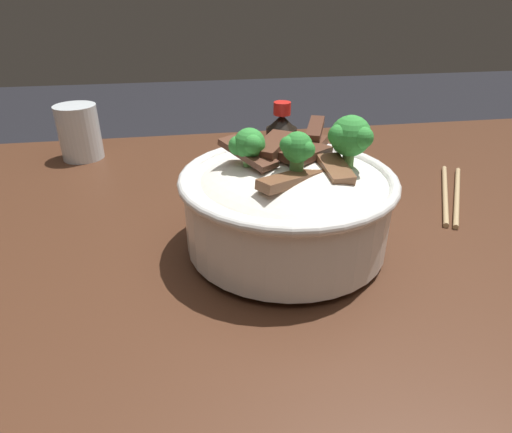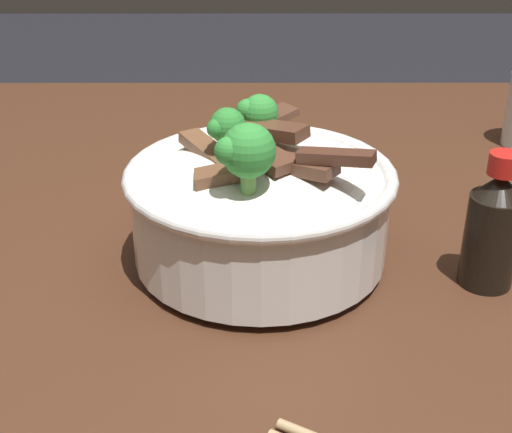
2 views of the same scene
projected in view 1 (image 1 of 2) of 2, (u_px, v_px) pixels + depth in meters
The scene contains 5 objects.
dining_table at pixel (359, 338), 0.54m from camera, with size 1.28×0.97×0.77m.
rice_bowl at pixel (287, 199), 0.48m from camera, with size 0.23×0.23×0.15m.
drinking_glass at pixel (80, 136), 0.74m from camera, with size 0.07×0.07×0.09m.
chopsticks_pair at pixel (451, 194), 0.62m from camera, with size 0.12×0.19×0.01m.
soy_sauce_bottle at pixel (281, 147), 0.65m from camera, with size 0.05×0.05×0.12m.
Camera 1 is at (0.19, 0.37, 1.04)m, focal length 30.52 mm.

